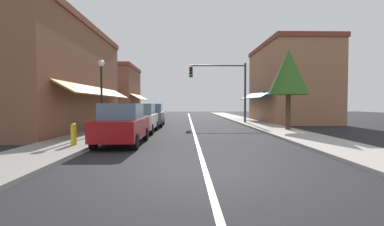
% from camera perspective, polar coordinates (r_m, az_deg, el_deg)
% --- Properties ---
extents(ground_plane, '(80.00, 80.00, 0.00)m').
position_cam_1_polar(ground_plane, '(24.99, -0.12, -2.16)').
color(ground_plane, black).
extents(sidewalk_left, '(2.60, 56.00, 0.12)m').
position_cam_1_polar(sidewalk_left, '(25.48, -12.60, -1.99)').
color(sidewalk_left, gray).
rests_on(sidewalk_left, ground).
extents(sidewalk_right, '(2.60, 56.00, 0.12)m').
position_cam_1_polar(sidewalk_right, '(25.69, 12.24, -1.95)').
color(sidewalk_right, '#A39E99').
rests_on(sidewalk_right, ground).
extents(lane_center_stripe, '(0.14, 52.00, 0.01)m').
position_cam_1_polar(lane_center_stripe, '(24.99, -0.12, -2.15)').
color(lane_center_stripe, silver).
rests_on(lane_center_stripe, ground).
extents(storefront_left_block, '(7.00, 14.20, 7.11)m').
position_cam_1_polar(storefront_left_block, '(21.09, -27.14, 6.58)').
color(storefront_left_block, brown).
rests_on(storefront_left_block, ground).
extents(storefront_right_block, '(6.89, 10.20, 7.48)m').
position_cam_1_polar(storefront_right_block, '(28.82, 19.31, 5.72)').
color(storefront_right_block, '#9E6B4C').
rests_on(storefront_right_block, ground).
extents(storefront_far_left, '(6.80, 8.20, 6.42)m').
position_cam_1_polar(storefront_far_left, '(36.10, -15.82, 4.12)').
color(storefront_far_left, brown).
rests_on(storefront_far_left, ground).
extents(parked_car_nearest_left, '(1.79, 4.10, 1.77)m').
position_cam_1_polar(parked_car_nearest_left, '(12.26, -14.05, -2.27)').
color(parked_car_nearest_left, maroon).
rests_on(parked_car_nearest_left, ground).
extents(parked_car_second_left, '(1.80, 4.11, 1.77)m').
position_cam_1_polar(parked_car_second_left, '(17.28, -10.42, -1.06)').
color(parked_car_second_left, silver).
rests_on(parked_car_second_left, ground).
extents(parked_car_third_left, '(1.86, 4.14, 1.77)m').
position_cam_1_polar(parked_car_third_left, '(22.15, -8.16, -0.41)').
color(parked_car_third_left, '#4C5156').
rests_on(parked_car_third_left, ground).
extents(traffic_signal_mast_arm, '(5.09, 0.50, 5.41)m').
position_cam_1_polar(traffic_signal_mast_arm, '(25.05, 6.81, 6.33)').
color(traffic_signal_mast_arm, '#333333').
rests_on(traffic_signal_mast_arm, ground).
extents(street_lamp_left_near, '(0.36, 0.36, 4.19)m').
position_cam_1_polar(street_lamp_left_near, '(16.37, -18.04, 5.72)').
color(street_lamp_left_near, black).
rests_on(street_lamp_left_near, ground).
extents(tree_right_near, '(2.59, 2.59, 5.20)m').
position_cam_1_polar(tree_right_near, '(18.92, 19.13, 7.80)').
color(tree_right_near, '#4C331E').
rests_on(tree_right_near, ground).
extents(fire_hydrant, '(0.22, 0.22, 0.87)m').
position_cam_1_polar(fire_hydrant, '(12.06, -23.05, -4.00)').
color(fire_hydrant, gold).
rests_on(fire_hydrant, ground).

